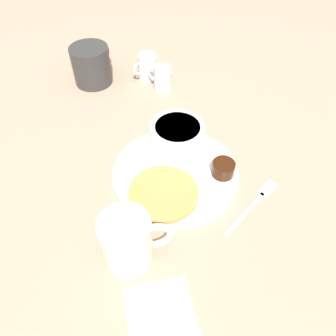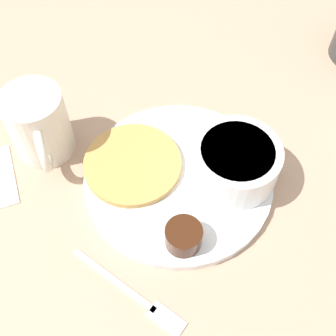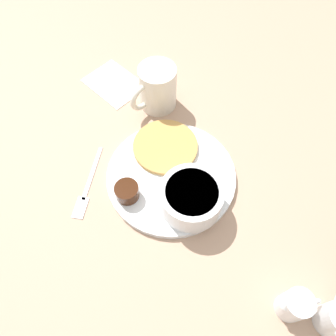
% 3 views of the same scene
% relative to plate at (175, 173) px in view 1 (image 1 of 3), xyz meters
% --- Properties ---
extents(ground_plane, '(4.00, 4.00, 0.00)m').
position_rel_plate_xyz_m(ground_plane, '(0.00, 0.00, -0.01)').
color(ground_plane, tan).
extents(plate, '(0.24, 0.24, 0.01)m').
position_rel_plate_xyz_m(plate, '(0.00, 0.00, 0.00)').
color(plate, white).
rests_on(plate, ground_plane).
extents(pancake_stack, '(0.13, 0.13, 0.01)m').
position_rel_plate_xyz_m(pancake_stack, '(0.05, -0.03, 0.01)').
color(pancake_stack, tan).
rests_on(pancake_stack, plate).
extents(bowl, '(0.11, 0.11, 0.05)m').
position_rel_plate_xyz_m(bowl, '(-0.07, 0.02, 0.03)').
color(bowl, white).
rests_on(bowl, plate).
extents(syrup_cup, '(0.04, 0.04, 0.03)m').
position_rel_plate_xyz_m(syrup_cup, '(0.02, 0.09, 0.02)').
color(syrup_cup, '#38190A').
rests_on(syrup_cup, plate).
extents(butter_ramekin, '(0.05, 0.05, 0.04)m').
position_rel_plate_xyz_m(butter_ramekin, '(-0.08, 0.04, 0.02)').
color(butter_ramekin, white).
rests_on(butter_ramekin, plate).
extents(coffee_mug, '(0.08, 0.11, 0.10)m').
position_rel_plate_xyz_m(coffee_mug, '(0.15, -0.11, 0.04)').
color(coffee_mug, silver).
rests_on(coffee_mug, ground_plane).
extents(creamer_pitcher_near, '(0.05, 0.06, 0.06)m').
position_rel_plate_xyz_m(creamer_pitcher_near, '(-0.29, 0.03, 0.03)').
color(creamer_pitcher_near, white).
rests_on(creamer_pitcher_near, ground_plane).
extents(creamer_pitcher_far, '(0.05, 0.07, 0.07)m').
position_rel_plate_xyz_m(creamer_pitcher_far, '(-0.34, 0.01, 0.03)').
color(creamer_pitcher_far, white).
rests_on(creamer_pitcher_far, ground_plane).
extents(fork, '(0.10, 0.13, 0.00)m').
position_rel_plate_xyz_m(fork, '(0.09, 0.13, -0.00)').
color(fork, silver).
rests_on(fork, ground_plane).
extents(napkin, '(0.13, 0.10, 0.00)m').
position_rel_plate_xyz_m(napkin, '(0.26, -0.08, -0.00)').
color(napkin, white).
rests_on(napkin, ground_plane).
extents(second_mug, '(0.12, 0.10, 0.09)m').
position_rel_plate_xyz_m(second_mug, '(-0.36, -0.13, 0.04)').
color(second_mug, '#333333').
rests_on(second_mug, ground_plane).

